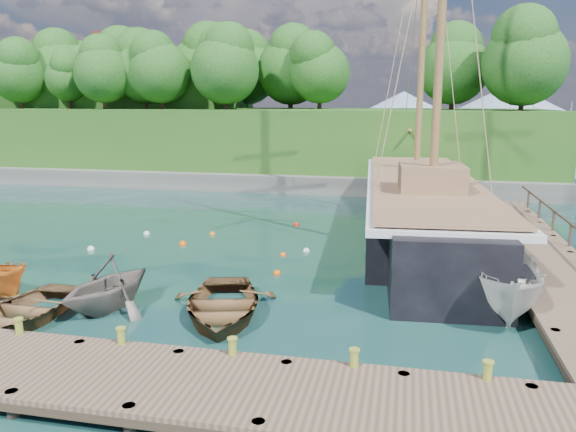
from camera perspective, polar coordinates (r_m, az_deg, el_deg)
name	(u,v)px	position (r m, az deg, el deg)	size (l,w,h in m)	color
ground	(222,301)	(19.64, -6.67, -8.55)	(160.00, 160.00, 0.00)	#1A3E38
dock_near	(214,389)	(13.26, -7.54, -16.99)	(20.00, 3.20, 1.10)	#4D3D2F
dock_east	(537,254)	(25.81, 23.95, -3.53)	(3.20, 24.00, 1.10)	#4D3D2F
bollard_0	(22,354)	(17.27, -25.42, -12.58)	(0.26, 0.26, 0.45)	olive
bollard_1	(123,365)	(15.72, -16.41, -14.33)	(0.26, 0.26, 0.45)	olive
bollard_2	(233,377)	(14.63, -5.59, -15.95)	(0.26, 0.26, 0.45)	olive
bollard_3	(353,390)	(14.09, 6.66, -17.11)	(0.26, 0.26, 0.45)	olive
bollard_4	(485,404)	(14.19, 19.40, -17.53)	(0.26, 0.26, 0.45)	olive
rowboat_0	(22,322)	(19.61, -25.44, -9.68)	(3.26, 4.57, 0.95)	brown
rowboat_1	(109,308)	(19.75, -17.75, -8.93)	(3.22, 3.73, 1.96)	#6F655C
rowboat_2	(222,316)	(18.31, -6.72, -10.08)	(3.53, 4.94, 1.02)	brown
cabin_boat_white	(506,312)	(19.84, 21.29, -9.09)	(2.01, 5.34, 2.06)	beige
schooner	(422,211)	(29.18, 13.43, 0.46)	(6.94, 29.76, 22.19)	black
mooring_buoy_0	(91,250)	(27.40, -19.38, -3.27)	(0.35, 0.35, 0.35)	silver
mooring_buoy_1	(183,245)	(27.21, -10.63, -2.89)	(0.37, 0.37, 0.37)	#E65905
mooring_buoy_2	(283,256)	(24.91, -0.51, -4.06)	(0.28, 0.28, 0.28)	#F85119
mooring_buoy_3	(306,251)	(25.61, 1.88, -3.62)	(0.31, 0.31, 0.31)	white
mooring_buoy_4	(212,235)	(29.00, -7.69, -1.89)	(0.29, 0.29, 0.29)	orange
mooring_buoy_5	(296,225)	(30.87, 0.86, -0.95)	(0.31, 0.31, 0.31)	red
mooring_buoy_6	(147,235)	(29.67, -14.16, -1.84)	(0.34, 0.34, 0.34)	silver
mooring_buoy_7	(277,274)	(22.35, -1.13, -5.93)	(0.31, 0.31, 0.31)	#E65209
headland	(197,114)	(52.33, -9.24, 10.23)	(51.00, 19.31, 12.90)	#474744
distant_ridge	(398,116)	(87.46, 11.13, 9.94)	(117.00, 40.00, 10.00)	#728CA5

